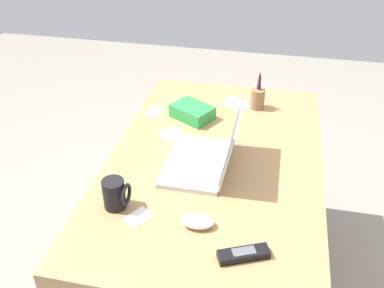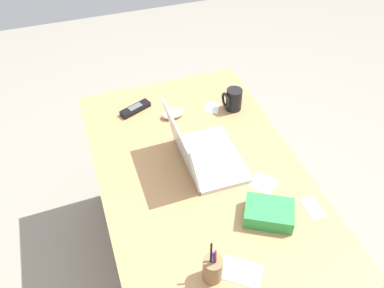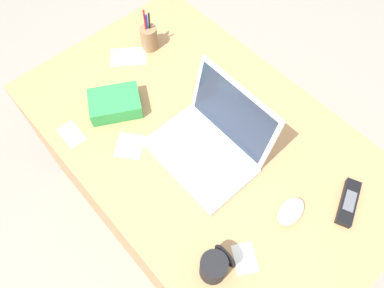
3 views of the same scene
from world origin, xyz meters
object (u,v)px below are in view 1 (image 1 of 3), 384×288
snack_bag (192,112)px  laptop (208,155)px  coffee_mug_white (115,194)px  cordless_phone (244,254)px  computer_mouse (198,222)px  pen_holder (258,98)px

snack_bag → laptop: bearing=21.1°
coffee_mug_white → cordless_phone: size_ratio=0.68×
computer_mouse → cordless_phone: 0.18m
computer_mouse → coffee_mug_white: size_ratio=0.99×
computer_mouse → cordless_phone: size_ratio=0.67×
computer_mouse → pen_holder: size_ratio=0.61×
computer_mouse → laptop: bearing=179.8°
computer_mouse → cordless_phone: (0.10, 0.15, -0.01)m
coffee_mug_white → pen_holder: 0.87m
computer_mouse → coffee_mug_white: bearing=-101.8°
laptop → cordless_phone: bearing=23.6°
snack_bag → coffee_mug_white: bearing=-11.1°
laptop → snack_bag: size_ratio=1.94×
computer_mouse → snack_bag: 0.68m
cordless_phone → computer_mouse: bearing=-122.3°
laptop → cordless_phone: (0.42, 0.18, -0.04)m
laptop → cordless_phone: laptop is taller
coffee_mug_white → computer_mouse: bearing=83.4°
cordless_phone → snack_bag: (-0.76, -0.31, 0.02)m
laptop → computer_mouse: (0.32, 0.03, -0.03)m
computer_mouse → coffee_mug_white: (-0.03, -0.28, 0.04)m
laptop → snack_bag: bearing=-158.9°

